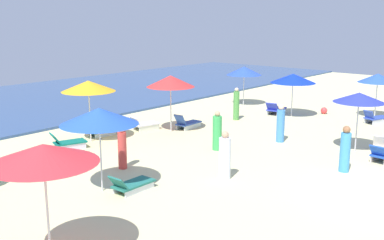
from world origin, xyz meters
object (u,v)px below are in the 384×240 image
at_px(umbrella_6, 378,78).
at_px(lounge_chair_9_0, 68,142).
at_px(beachgoer_3, 345,150).
at_px(beachgoer_4, 225,157).
at_px(beachgoer_2, 236,105).
at_px(umbrella_3, 43,154).
at_px(lounge_chair_1_0, 383,154).
at_px(beach_ball_0, 324,111).
at_px(lounge_chair_0_0, 276,109).
at_px(lounge_chair_6_0, 376,118).
at_px(umbrella_0, 293,78).
at_px(lounge_chair_9_1, 100,130).
at_px(umbrella_7, 244,71).
at_px(umbrella_9, 88,86).
at_px(beachgoer_1, 217,132).
at_px(beachgoer_0, 281,124).
at_px(umbrella_1, 359,98).
at_px(lounge_chair_8_1, 187,123).
at_px(beachgoer_5, 122,148).
at_px(umbrella_8, 171,81).
at_px(lounge_chair_1_1, 382,144).

relative_size(umbrella_6, lounge_chair_9_0, 1.57).
xyz_separation_m(beachgoer_3, beachgoer_4, (-3.27, 2.71, -0.02)).
xyz_separation_m(beachgoer_2, beachgoer_3, (-4.43, -7.65, -0.04)).
height_order(umbrella_3, beachgoer_4, umbrella_3).
distance_m(lounge_chair_1_0, beach_ball_0, 8.76).
bearing_deg(lounge_chair_9_0, lounge_chair_0_0, -86.20).
bearing_deg(beachgoer_3, lounge_chair_6_0, 101.94).
xyz_separation_m(umbrella_0, umbrella_3, (-17.16, -3.56, 0.41)).
distance_m(umbrella_3, lounge_chair_9_1, 11.37).
height_order(umbrella_0, lounge_chair_9_0, umbrella_0).
bearing_deg(umbrella_7, beachgoer_4, -148.44).
bearing_deg(beachgoer_4, umbrella_9, -163.73).
xyz_separation_m(lounge_chair_9_0, beach_ball_0, (13.43, -4.83, -0.10)).
xyz_separation_m(umbrella_6, beachgoer_4, (-12.82, 0.43, -1.40)).
height_order(lounge_chair_1_0, beachgoer_1, beachgoer_1).
bearing_deg(beachgoer_0, umbrella_7, -71.51).
xyz_separation_m(lounge_chair_0_0, beachgoer_4, (-10.31, -4.10, 0.46)).
relative_size(lounge_chair_9_1, beachgoer_4, 0.85).
height_order(umbrella_1, beachgoer_1, umbrella_1).
bearing_deg(umbrella_3, umbrella_1, -7.40).
distance_m(umbrella_6, beachgoer_0, 7.76).
bearing_deg(beachgoer_3, beach_ball_0, 118.27).
bearing_deg(beachgoer_3, umbrella_0, 129.37).
bearing_deg(lounge_chair_8_1, lounge_chair_1_0, -176.39).
relative_size(umbrella_1, beachgoer_1, 1.49).
xyz_separation_m(umbrella_6, beachgoer_3, (-9.56, -2.27, -1.38)).
height_order(umbrella_7, beachgoer_4, umbrella_7).
bearing_deg(beach_ball_0, beachgoer_2, 147.49).
relative_size(lounge_chair_0_0, umbrella_9, 0.58).
relative_size(lounge_chair_0_0, beachgoer_3, 0.95).
bearing_deg(beachgoer_4, beachgoer_5, -139.71).
bearing_deg(umbrella_3, umbrella_8, 30.68).
distance_m(lounge_chair_1_1, umbrella_3, 13.98).
relative_size(lounge_chair_6_0, beachgoer_1, 0.94).
distance_m(umbrella_6, lounge_chair_8_1, 10.41).
xyz_separation_m(lounge_chair_8_1, lounge_chair_9_1, (-3.62, 2.05, -0.01)).
xyz_separation_m(umbrella_3, lounge_chair_6_0, (18.37, -0.52, -2.21)).
height_order(umbrella_1, umbrella_7, umbrella_1).
height_order(umbrella_1, lounge_chair_9_0, umbrella_1).
xyz_separation_m(lounge_chair_1_1, beachgoer_3, (-3.52, 0.12, 0.51)).
bearing_deg(umbrella_3, beach_ball_0, 7.54).
distance_m(lounge_chair_0_0, lounge_chair_9_0, 11.93).
bearing_deg(lounge_chair_1_0, lounge_chair_6_0, -64.47).
bearing_deg(umbrella_1, umbrella_6, 13.29).
height_order(lounge_chair_9_0, beachgoer_0, beachgoer_0).
xyz_separation_m(lounge_chair_6_0, umbrella_8, (-7.97, 6.69, 2.11)).
height_order(lounge_chair_1_0, beachgoer_2, beachgoer_2).
relative_size(lounge_chair_0_0, lounge_chair_9_0, 1.02).
xyz_separation_m(umbrella_6, beach_ball_0, (-0.68, 2.55, -1.96)).
bearing_deg(lounge_chair_0_0, umbrella_7, -28.67).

